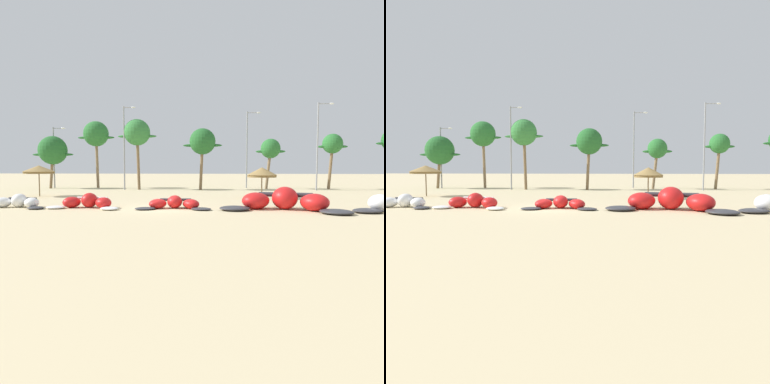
% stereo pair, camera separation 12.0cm
% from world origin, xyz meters
% --- Properties ---
extents(ground_plane, '(260.00, 260.00, 0.00)m').
position_xyz_m(ground_plane, '(0.00, 0.00, 0.00)').
color(ground_plane, beige).
extents(kite_far_left, '(4.94, 2.29, 0.95)m').
position_xyz_m(kite_far_left, '(-9.93, -0.13, 0.36)').
color(kite_far_left, '#333338').
rests_on(kite_far_left, ground).
extents(kite_left, '(5.36, 2.69, 1.02)m').
position_xyz_m(kite_left, '(-4.99, 0.06, 0.39)').
color(kite_left, white).
rests_on(kite_left, ground).
extents(kite_left_of_center, '(5.32, 2.47, 0.88)m').
position_xyz_m(kite_left_of_center, '(1.00, 0.16, 0.34)').
color(kite_left_of_center, '#333338').
rests_on(kite_left_of_center, ground).
extents(kite_center, '(8.34, 4.83, 1.50)m').
position_xyz_m(kite_center, '(8.27, 0.01, 0.58)').
color(kite_center, '#333338').
rests_on(kite_center, ground).
extents(beach_umbrella_near_van, '(2.99, 2.99, 2.97)m').
position_xyz_m(beach_umbrella_near_van, '(-13.26, 9.03, 2.58)').
color(beach_umbrella_near_van, brown).
rests_on(beach_umbrella_near_van, ground).
extents(beach_umbrella_middle, '(2.69, 2.69, 2.79)m').
position_xyz_m(beach_umbrella_middle, '(7.81, 8.43, 2.34)').
color(beach_umbrella_middle, brown).
rests_on(beach_umbrella_middle, ground).
extents(palm_leftmost, '(5.62, 3.75, 6.92)m').
position_xyz_m(palm_leftmost, '(-17.96, 21.37, 5.00)').
color(palm_leftmost, brown).
rests_on(palm_leftmost, ground).
extents(palm_left, '(5.06, 3.37, 8.99)m').
position_xyz_m(palm_left, '(-12.60, 22.88, 7.20)').
color(palm_left, '#7F6647').
rests_on(palm_left, ground).
extents(palm_left_of_gap, '(4.92, 3.28, 8.80)m').
position_xyz_m(palm_left_of_gap, '(-6.28, 19.99, 7.05)').
color(palm_left_of_gap, brown).
rests_on(palm_left_of_gap, ground).
extents(palm_center_left, '(4.86, 3.24, 7.61)m').
position_xyz_m(palm_center_left, '(1.90, 20.16, 5.91)').
color(palm_center_left, brown).
rests_on(palm_center_left, ground).
extents(palm_center_right, '(3.77, 2.51, 6.46)m').
position_xyz_m(palm_center_right, '(10.53, 22.35, 5.08)').
color(palm_center_right, '#7F6647').
rests_on(palm_center_right, ground).
extents(palm_right_of_gap, '(3.76, 2.51, 7.04)m').
position_xyz_m(palm_right_of_gap, '(18.28, 22.44, 5.64)').
color(palm_right_of_gap, brown).
rests_on(palm_right_of_gap, ground).
extents(lamppost_west, '(1.76, 0.24, 8.13)m').
position_xyz_m(lamppost_west, '(-17.94, 21.90, 4.59)').
color(lamppost_west, gray).
rests_on(lamppost_west, ground).
extents(lamppost_west_center, '(1.59, 0.24, 10.28)m').
position_xyz_m(lamppost_west_center, '(-7.67, 19.32, 5.66)').
color(lamppost_west_center, gray).
rests_on(lamppost_west_center, ground).
extents(lamppost_east_center, '(1.89, 0.24, 10.26)m').
position_xyz_m(lamppost_east_center, '(7.82, 24.53, 5.69)').
color(lamppost_east_center, gray).
rests_on(lamppost_east_center, ground).
extents(lamppost_east, '(1.91, 0.24, 10.51)m').
position_xyz_m(lamppost_east, '(15.87, 19.94, 5.82)').
color(lamppost_east, gray).
rests_on(lamppost_east, ground).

